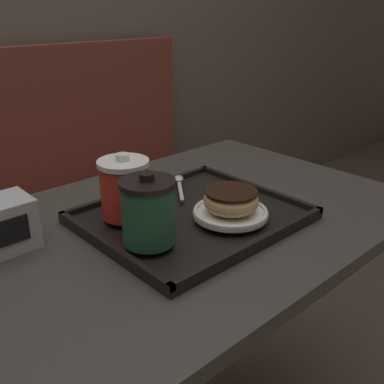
{
  "coord_description": "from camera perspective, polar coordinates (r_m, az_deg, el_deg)",
  "views": [
    {
      "loc": [
        -0.53,
        -0.64,
        1.14
      ],
      "look_at": [
        0.03,
        -0.03,
        0.79
      ],
      "focal_mm": 42.0,
      "sensor_mm": 36.0,
      "label": 1
    }
  ],
  "objects": [
    {
      "name": "coffee_cup_rear",
      "position": [
        0.89,
        -8.56,
        0.52
      ],
      "size": [
        0.1,
        0.1,
        0.13
      ],
      "color": "red",
      "rests_on": "serving_tray"
    },
    {
      "name": "napkin_dispenser",
      "position": [
        0.88,
        -23.23,
        -3.95
      ],
      "size": [
        0.12,
        0.09,
        0.09
      ],
      "color": "#B7B7BC",
      "rests_on": "cafe_table"
    },
    {
      "name": "coffee_cup_front",
      "position": [
        0.78,
        -5.57,
        -2.43
      ],
      "size": [
        0.1,
        0.1,
        0.13
      ],
      "color": "#235638",
      "rests_on": "serving_tray"
    },
    {
      "name": "spoon",
      "position": [
        1.05,
        -1.64,
        1.29
      ],
      "size": [
        0.1,
        0.12,
        0.01
      ],
      "rotation": [
        0.0,
        0.0,
        0.92
      ],
      "color": "silver",
      "rests_on": "serving_tray"
    },
    {
      "name": "booth_bench",
      "position": [
        1.86,
        -15.38,
        -4.34
      ],
      "size": [
        1.29,
        0.44,
        1.0
      ],
      "color": "brown",
      "rests_on": "ground_plane"
    },
    {
      "name": "plate_with_chocolate_donut",
      "position": [
        0.9,
        4.91,
        -2.58
      ],
      "size": [
        0.15,
        0.15,
        0.01
      ],
      "color": "white",
      "rests_on": "serving_tray"
    },
    {
      "name": "cafe_table",
      "position": [
        1.01,
        -2.43,
        -11.36
      ],
      "size": [
        1.06,
        0.67,
        0.73
      ],
      "color": "#38332D",
      "rests_on": "ground_plane"
    },
    {
      "name": "serving_tray",
      "position": [
        0.93,
        0.0,
        -3.22
      ],
      "size": [
        0.42,
        0.35,
        0.02
      ],
      "color": "black",
      "rests_on": "cafe_table"
    },
    {
      "name": "donut_chocolate_glazed",
      "position": [
        0.89,
        4.96,
        -0.99
      ],
      "size": [
        0.11,
        0.11,
        0.04
      ],
      "color": "#DBB270",
      "rests_on": "plate_with_chocolate_donut"
    }
  ]
}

